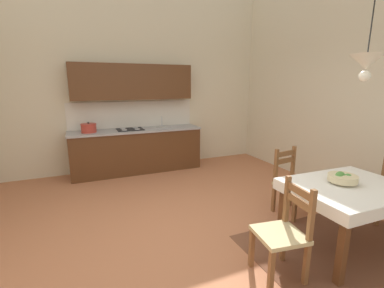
{
  "coord_description": "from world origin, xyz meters",
  "views": [
    {
      "loc": [
        -1.18,
        -2.8,
        1.81
      ],
      "look_at": [
        0.25,
        0.53,
        1.0
      ],
      "focal_mm": 25.12,
      "sensor_mm": 36.0,
      "label": 1
    }
  ],
  "objects_px": {
    "dining_table": "(349,197)",
    "kitchen_cabinetry": "(136,131)",
    "dining_chair_tv_side": "(283,233)",
    "dining_chair_kitchen_side": "(291,183)",
    "pendant_lamp": "(366,62)",
    "fruit_bowl": "(342,178)"
  },
  "relations": [
    {
      "from": "fruit_bowl",
      "to": "dining_chair_tv_side",
      "type": "bearing_deg",
      "value": -171.49
    },
    {
      "from": "dining_chair_tv_side",
      "to": "fruit_bowl",
      "type": "distance_m",
      "value": 0.98
    },
    {
      "from": "kitchen_cabinetry",
      "to": "dining_chair_kitchen_side",
      "type": "distance_m",
      "value": 3.24
    },
    {
      "from": "dining_chair_tv_side",
      "to": "pendant_lamp",
      "type": "distance_m",
      "value": 1.82
    },
    {
      "from": "dining_table",
      "to": "pendant_lamp",
      "type": "relative_size",
      "value": 1.58
    },
    {
      "from": "kitchen_cabinetry",
      "to": "pendant_lamp",
      "type": "bearing_deg",
      "value": -67.65
    },
    {
      "from": "dining_chair_tv_side",
      "to": "pendant_lamp",
      "type": "bearing_deg",
      "value": 3.84
    },
    {
      "from": "dining_chair_kitchen_side",
      "to": "pendant_lamp",
      "type": "distance_m",
      "value": 1.82
    },
    {
      "from": "dining_chair_kitchen_side",
      "to": "fruit_bowl",
      "type": "height_order",
      "value": "dining_chair_kitchen_side"
    },
    {
      "from": "dining_table",
      "to": "dining_chair_kitchen_side",
      "type": "xyz_separation_m",
      "value": [
        0.07,
        0.91,
        -0.18
      ]
    },
    {
      "from": "dining_chair_kitchen_side",
      "to": "pendant_lamp",
      "type": "bearing_deg",
      "value": -95.14
    },
    {
      "from": "kitchen_cabinetry",
      "to": "dining_chair_kitchen_side",
      "type": "xyz_separation_m",
      "value": [
        1.6,
        -2.78,
        -0.41
      ]
    },
    {
      "from": "dining_chair_tv_side",
      "to": "dining_chair_kitchen_side",
      "type": "bearing_deg",
      "value": 43.95
    },
    {
      "from": "kitchen_cabinetry",
      "to": "fruit_bowl",
      "type": "height_order",
      "value": "kitchen_cabinetry"
    },
    {
      "from": "kitchen_cabinetry",
      "to": "fruit_bowl",
      "type": "bearing_deg",
      "value": -67.66
    },
    {
      "from": "dining_chair_tv_side",
      "to": "dining_chair_kitchen_side",
      "type": "relative_size",
      "value": 1.0
    },
    {
      "from": "dining_chair_tv_side",
      "to": "fruit_bowl",
      "type": "bearing_deg",
      "value": 8.51
    },
    {
      "from": "dining_table",
      "to": "kitchen_cabinetry",
      "type": "bearing_deg",
      "value": 112.45
    },
    {
      "from": "fruit_bowl",
      "to": "dining_chair_kitchen_side",
      "type": "bearing_deg",
      "value": 82.39
    },
    {
      "from": "dining_chair_tv_side",
      "to": "fruit_bowl",
      "type": "height_order",
      "value": "dining_chair_tv_side"
    },
    {
      "from": "dining_chair_kitchen_side",
      "to": "fruit_bowl",
      "type": "bearing_deg",
      "value": -97.61
    },
    {
      "from": "dining_chair_tv_side",
      "to": "dining_chair_kitchen_side",
      "type": "xyz_separation_m",
      "value": [
        1.01,
        0.97,
        0.0
      ]
    }
  ]
}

